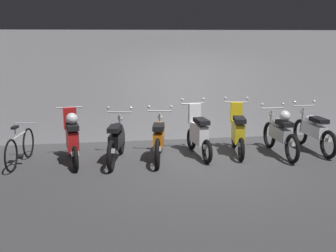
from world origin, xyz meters
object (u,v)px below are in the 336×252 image
object	(u,v)px
bicycle	(20,148)
motorbike_slot_4	(238,132)
motorbike_slot_5	(280,133)
motorbike_slot_0	(72,138)
motorbike_slot_2	(159,138)
motorbike_slot_3	(198,133)
motorbike_slot_1	(117,140)
motorbike_slot_6	(313,131)

from	to	relation	value
bicycle	motorbike_slot_4	bearing A→B (deg)	1.43
motorbike_slot_5	motorbike_slot_0	bearing A→B (deg)	179.30
motorbike_slot_2	motorbike_slot_3	xyz separation A→B (m)	(0.93, 0.18, 0.04)
motorbike_slot_1	bicycle	bearing A→B (deg)	176.75
motorbike_slot_1	motorbike_slot_6	bearing A→B (deg)	2.63
motorbike_slot_0	motorbike_slot_6	xyz separation A→B (m)	(5.66, 0.18, -0.07)
motorbike_slot_3	motorbike_slot_6	bearing A→B (deg)	0.36
motorbike_slot_2	motorbike_slot_4	world-z (taller)	motorbike_slot_4
motorbike_slot_0	motorbike_slot_5	distance (m)	4.72
motorbike_slot_0	motorbike_slot_6	size ratio (longest dim) A/B	0.86
motorbike_slot_0	bicycle	world-z (taller)	motorbike_slot_0
bicycle	motorbike_slot_0	bearing A→B (deg)	-4.13
motorbike_slot_2	motorbike_slot_1	bearing A→B (deg)	-178.79
motorbike_slot_4	motorbike_slot_3	bearing A→B (deg)	-177.52
motorbike_slot_6	bicycle	size ratio (longest dim) A/B	1.14
motorbike_slot_4	motorbike_slot_5	bearing A→B (deg)	-15.55
motorbike_slot_2	motorbike_slot_4	bearing A→B (deg)	6.64
motorbike_slot_2	motorbike_slot_3	distance (m)	0.95
motorbike_slot_0	motorbike_slot_2	xyz separation A→B (m)	(1.89, -0.02, -0.07)
motorbike_slot_1	motorbike_slot_6	size ratio (longest dim) A/B	0.99
motorbike_slot_4	bicycle	distance (m)	4.90
motorbike_slot_2	motorbike_slot_6	world-z (taller)	same
motorbike_slot_3	bicycle	size ratio (longest dim) A/B	0.98
motorbike_slot_2	motorbike_slot_3	bearing A→B (deg)	10.82
motorbike_slot_5	motorbike_slot_6	bearing A→B (deg)	14.11
motorbike_slot_0	bicycle	distance (m)	1.13
motorbike_slot_2	motorbike_slot_6	size ratio (longest dim) A/B	0.99
motorbike_slot_1	motorbike_slot_6	world-z (taller)	same
motorbike_slot_5	bicycle	world-z (taller)	motorbike_slot_5
motorbike_slot_3	motorbike_slot_6	distance (m)	2.83
motorbike_slot_6	motorbike_slot_1	bearing A→B (deg)	-177.37
motorbike_slot_1	motorbike_slot_3	size ratio (longest dim) A/B	1.15
motorbike_slot_6	motorbike_slot_3	bearing A→B (deg)	-179.64
motorbike_slot_6	motorbike_slot_2	bearing A→B (deg)	-177.02
motorbike_slot_4	motorbike_slot_5	distance (m)	0.97
motorbike_slot_0	motorbike_slot_4	size ratio (longest dim) A/B	1.00
motorbike_slot_6	bicycle	distance (m)	6.77
motorbike_slot_1	bicycle	world-z (taller)	motorbike_slot_1
motorbike_slot_1	motorbike_slot_3	bearing A→B (deg)	6.04
motorbike_slot_0	motorbike_slot_4	xyz separation A→B (m)	(3.78, 0.20, -0.04)
bicycle	motorbike_slot_6	bearing A→B (deg)	0.84
motorbike_slot_2	motorbike_slot_5	size ratio (longest dim) A/B	0.99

